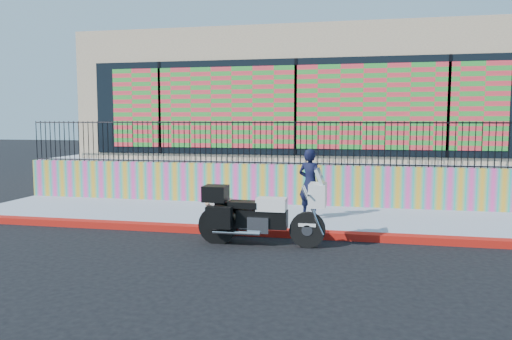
# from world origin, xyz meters

# --- Properties ---
(ground) EXTENTS (90.00, 90.00, 0.00)m
(ground) POSITION_xyz_m (0.00, 0.00, 0.00)
(ground) COLOR black
(ground) RESTS_ON ground
(red_curb) EXTENTS (16.00, 0.30, 0.15)m
(red_curb) POSITION_xyz_m (0.00, 0.00, 0.07)
(red_curb) COLOR #9D170B
(red_curb) RESTS_ON ground
(sidewalk) EXTENTS (16.00, 3.00, 0.15)m
(sidewalk) POSITION_xyz_m (0.00, 1.65, 0.07)
(sidewalk) COLOR #939DB1
(sidewalk) RESTS_ON ground
(mural_wall) EXTENTS (16.00, 0.20, 1.10)m
(mural_wall) POSITION_xyz_m (0.00, 3.25, 0.70)
(mural_wall) COLOR #EB3D97
(mural_wall) RESTS_ON sidewalk
(metal_fence) EXTENTS (15.80, 0.04, 1.20)m
(metal_fence) POSITION_xyz_m (0.00, 3.25, 1.85)
(metal_fence) COLOR black
(metal_fence) RESTS_ON mural_wall
(elevated_platform) EXTENTS (16.00, 10.00, 1.25)m
(elevated_platform) POSITION_xyz_m (0.00, 8.35, 0.62)
(elevated_platform) COLOR #939DB1
(elevated_platform) RESTS_ON ground
(storefront_building) EXTENTS (14.00, 8.06, 4.00)m
(storefront_building) POSITION_xyz_m (0.00, 8.13, 3.25)
(storefront_building) COLOR tan
(storefront_building) RESTS_ON elevated_platform
(police_motorcycle) EXTENTS (2.51, 0.83, 1.56)m
(police_motorcycle) POSITION_xyz_m (-0.05, -0.81, 0.65)
(police_motorcycle) COLOR black
(police_motorcycle) RESTS_ON ground
(police_officer) EXTENTS (0.72, 0.61, 1.66)m
(police_officer) POSITION_xyz_m (0.72, 1.39, 0.98)
(police_officer) COLOR black
(police_officer) RESTS_ON sidewalk
(seated_man) EXTENTS (0.54, 0.71, 1.06)m
(seated_man) POSITION_xyz_m (-1.07, -0.23, 0.45)
(seated_man) COLOR navy
(seated_man) RESTS_ON ground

